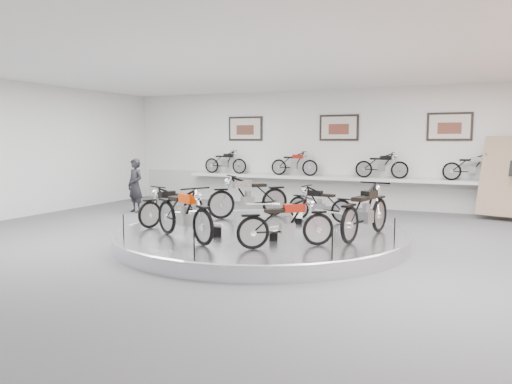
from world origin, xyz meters
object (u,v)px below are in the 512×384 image
at_px(display_platform, 261,237).
at_px(bike_e, 184,213).
at_px(shelf, 336,178).
at_px(bike_a, 366,211).
at_px(bike_b, 320,203).
at_px(visitor, 135,186).
at_px(bike_c, 248,196).
at_px(bike_d, 172,205).
at_px(bike_f, 286,222).

height_order(display_platform, bike_e, bike_e).
relative_size(shelf, bike_a, 5.79).
bearing_deg(bike_b, visitor, 0.78).
bearing_deg(shelf, bike_c, -101.98).
bearing_deg(bike_a, visitor, 82.35).
bearing_deg(shelf, bike_e, -97.01).
distance_m(bike_c, visitor, 4.65).
distance_m(bike_d, visitor, 4.48).
relative_size(shelf, bike_f, 6.86).
bearing_deg(bike_f, visitor, 108.48).
bearing_deg(visitor, bike_d, -23.91).
distance_m(bike_f, visitor, 7.89).
relative_size(bike_f, visitor, 0.94).
distance_m(bike_e, visitor, 6.29).
bearing_deg(bike_f, bike_a, 14.09).
relative_size(display_platform, bike_c, 3.41).
xyz_separation_m(bike_c, bike_d, (-1.15, -1.79, -0.08)).
relative_size(bike_a, bike_b, 1.28).
bearing_deg(shelf, bike_a, -70.04).
bearing_deg(bike_b, bike_d, 42.81).
bearing_deg(bike_e, bike_a, 55.88).
bearing_deg(bike_d, bike_e, 59.57).
distance_m(shelf, bike_f, 7.95).
height_order(display_platform, visitor, visitor).
bearing_deg(bike_c, bike_a, 108.53).
xyz_separation_m(bike_a, visitor, (-7.81, 2.68, -0.01)).
xyz_separation_m(bike_c, bike_e, (0.04, -3.16, -0.01)).
relative_size(bike_a, bike_d, 1.19).
bearing_deg(display_platform, bike_f, -51.82).
bearing_deg(bike_c, bike_b, 137.33).
bearing_deg(bike_e, shelf, 111.82).
height_order(bike_d, bike_f, bike_f).
bearing_deg(bike_f, shelf, 59.13).
bearing_deg(bike_d, visitor, -112.80).
height_order(bike_b, bike_c, bike_c).
height_order(bike_b, bike_e, bike_e).
xyz_separation_m(bike_a, bike_f, (-1.15, -1.54, -0.09)).
bearing_deg(bike_d, display_platform, 114.53).
relative_size(display_platform, visitor, 3.75).
bearing_deg(bike_c, shelf, -149.27).
xyz_separation_m(bike_b, bike_d, (-3.01, -1.94, 0.03)).
height_order(display_platform, bike_f, bike_f).
xyz_separation_m(bike_a, bike_b, (-1.45, 1.64, -0.12)).
bearing_deg(bike_b, bike_f, 105.55).
distance_m(display_platform, bike_d, 2.27).
distance_m(display_platform, bike_e, 2.00).
xyz_separation_m(bike_b, bike_e, (-1.83, -3.32, 0.11)).
distance_m(bike_b, bike_c, 1.88).
height_order(bike_a, bike_f, bike_a).
height_order(display_platform, shelf, shelf).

